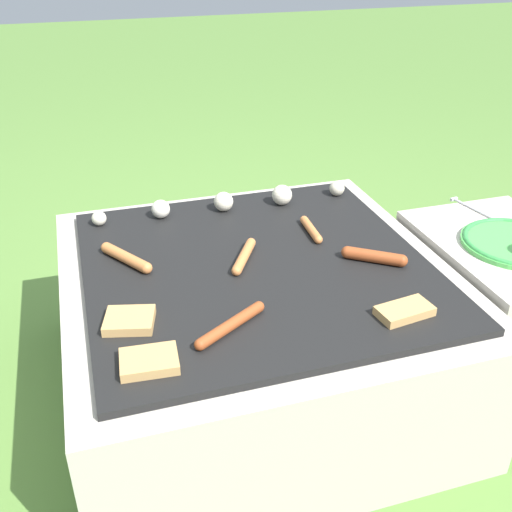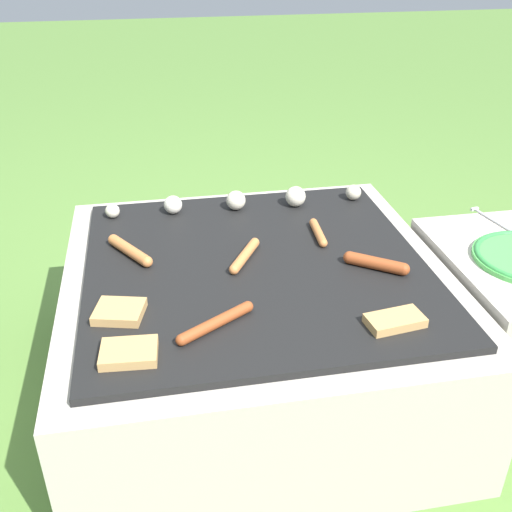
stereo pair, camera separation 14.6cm
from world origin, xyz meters
name	(u,v)px [view 1 (the left image)]	position (x,y,z in m)	size (l,w,h in m)	color
ground_plane	(256,383)	(0.00, 0.00, 0.00)	(14.00, 14.00, 0.00)	#567F38
grill	(256,327)	(0.00, 0.00, 0.19)	(0.94, 0.94, 0.39)	#B2AA9E
side_ledge	(494,303)	(0.67, -0.09, 0.19)	(0.38, 0.51, 0.39)	#B2AA9E
sausage_front_center	(311,229)	(0.19, 0.11, 0.40)	(0.03, 0.14, 0.02)	#C6753D
sausage_mid_right	(126,258)	(-0.30, 0.10, 0.40)	(0.11, 0.16, 0.03)	#C6753D
sausage_back_left	(244,256)	(-0.02, 0.02, 0.40)	(0.10, 0.15, 0.02)	#C6753D
sausage_back_center	(374,256)	(0.28, -0.08, 0.40)	(0.14, 0.11, 0.03)	#93421E
sausage_front_left	(231,325)	(-0.13, -0.25, 0.40)	(0.17, 0.12, 0.02)	#93421E
bread_slice_right	(129,320)	(-0.33, -0.17, 0.40)	(0.12, 0.11, 0.02)	tan
bread_slice_left	(405,311)	(0.24, -0.30, 0.40)	(0.13, 0.08, 0.02)	tan
bread_slice_center	(149,361)	(-0.31, -0.31, 0.40)	(0.12, 0.09, 0.02)	tan
mushroom_row	(235,201)	(0.03, 0.32, 0.41)	(0.75, 0.07, 0.06)	beige
fork_utensil	(475,209)	(0.70, 0.10, 0.39)	(0.05, 0.20, 0.01)	silver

